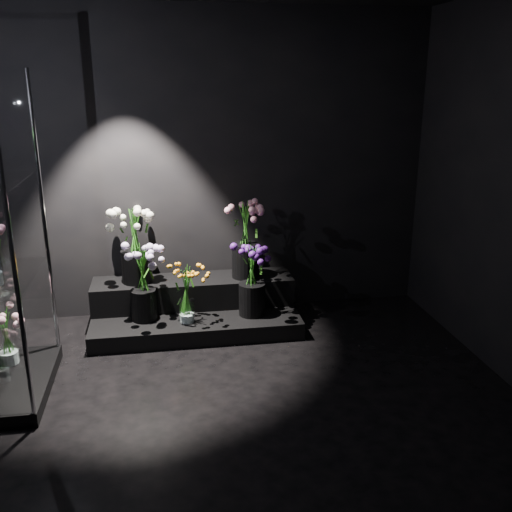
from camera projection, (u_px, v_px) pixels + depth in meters
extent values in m
plane|color=black|center=(248.00, 422.00, 3.80)|extent=(4.00, 4.00, 0.00)
plane|color=black|center=(215.00, 167.00, 5.25)|extent=(4.00, 0.00, 4.00)
plane|color=black|center=(360.00, 396.00, 1.49)|extent=(4.00, 0.00, 4.00)
cube|color=black|center=(196.00, 320.00, 5.18)|extent=(1.84, 0.82, 0.15)
cube|color=black|center=(194.00, 291.00, 5.31)|extent=(1.84, 0.41, 0.26)
cube|color=black|center=(7.00, 385.00, 4.15)|extent=(0.62, 1.03, 0.10)
cylinder|color=white|center=(187.00, 311.00, 4.94)|extent=(0.13, 0.13, 0.21)
cylinder|color=black|center=(144.00, 305.00, 4.98)|extent=(0.22, 0.22, 0.28)
cylinder|color=black|center=(252.00, 299.00, 5.08)|extent=(0.24, 0.24, 0.29)
cylinder|color=black|center=(137.00, 266.00, 5.15)|extent=(0.27, 0.27, 0.30)
cylinder|color=black|center=(245.00, 260.00, 5.28)|extent=(0.25, 0.25, 0.32)
cylinder|color=white|center=(8.00, 347.00, 4.31)|extent=(0.15, 0.15, 0.28)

